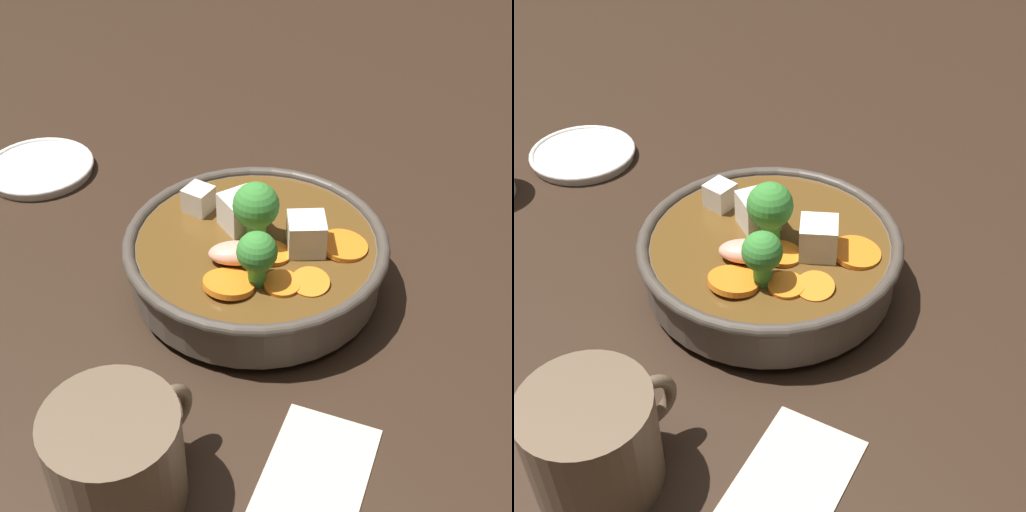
# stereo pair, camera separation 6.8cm
# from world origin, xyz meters

# --- Properties ---
(ground_plane) EXTENTS (3.00, 3.00, 0.00)m
(ground_plane) POSITION_xyz_m (0.00, 0.00, 0.00)
(ground_plane) COLOR black
(stirfry_bowl) EXTENTS (0.25, 0.25, 0.12)m
(stirfry_bowl) POSITION_xyz_m (-0.00, -0.00, 0.04)
(stirfry_bowl) COLOR #51473D
(stirfry_bowl) RESTS_ON ground_plane
(side_saucer) EXTENTS (0.13, 0.13, 0.01)m
(side_saucer) POSITION_xyz_m (-0.02, 0.33, 0.01)
(side_saucer) COLOR white
(side_saucer) RESTS_ON ground_plane
(dark_mug) EXTENTS (0.12, 0.10, 0.09)m
(dark_mug) POSITION_xyz_m (-0.24, -0.08, 0.04)
(dark_mug) COLOR brown
(dark_mug) RESTS_ON ground_plane
(napkin) EXTENTS (0.13, 0.11, 0.00)m
(napkin) POSITION_xyz_m (-0.13, -0.18, 0.00)
(napkin) COLOR beige
(napkin) RESTS_ON ground_plane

